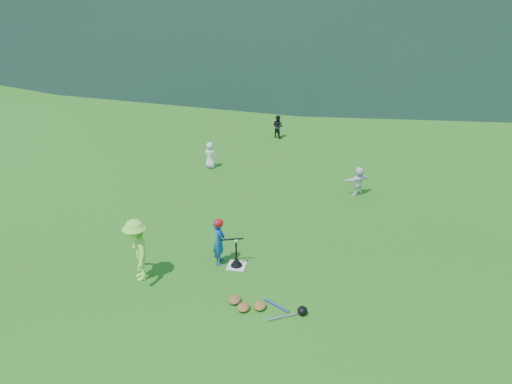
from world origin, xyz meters
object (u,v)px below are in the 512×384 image
batter_child (219,242)px  adult_coach (137,250)px  fielder_b (278,126)px  fielder_a (210,155)px  fielder_d (358,181)px  equipment_pile (260,306)px  home_plate (237,266)px  batting_tee (236,262)px

batter_child → adult_coach: 2.02m
adult_coach → fielder_b: 10.90m
fielder_b → fielder_a: bearing=91.7°
fielder_d → equipment_pile: 6.65m
home_plate → fielder_d: (2.92, 4.80, 0.47)m
adult_coach → fielder_b: bearing=140.0°
equipment_pile → fielder_d: bearing=72.2°
batter_child → adult_coach: (-1.72, -1.04, 0.18)m
adult_coach → batting_tee: bearing=82.5°
fielder_a → fielder_d: size_ratio=1.00×
home_plate → adult_coach: bearing=-156.1°
home_plate → fielder_d: bearing=58.7°
equipment_pile → batter_child: bearing=130.3°
home_plate → fielder_a: bearing=111.8°
fielder_a → adult_coach: bearing=101.0°
batter_child → fielder_b: (-0.08, 9.73, -0.12)m
adult_coach → batting_tee: size_ratio=2.35×
batter_child → adult_coach: size_ratio=0.77×
batter_child → batting_tee: (0.45, -0.08, -0.49)m
batter_child → equipment_pile: batter_child is taller
batter_child → adult_coach: bearing=119.3°
fielder_b → batting_tee: bearing=121.5°
fielder_a → equipment_pile: (3.31, -7.57, -0.42)m
equipment_pile → batting_tee: bearing=120.5°
home_plate → fielder_d: fielder_d is taller
fielder_a → fielder_b: (1.89, 3.76, 0.01)m
fielder_b → batting_tee: (0.53, -9.81, -0.37)m
batter_child → fielder_a: bearing=16.3°
batting_tee → equipment_pile: batting_tee is taller
batting_tee → adult_coach: bearing=-156.1°
fielder_d → adult_coach: bearing=13.7°
batter_child → equipment_pile: bearing=-141.6°
adult_coach → fielder_a: adult_coach is taller
batter_child → batting_tee: 0.67m
fielder_d → fielder_a: bearing=-48.0°
fielder_a → equipment_pile: fielder_a is taller
batting_tee → equipment_pile: 1.76m
batting_tee → equipment_pile: bearing=-59.5°
fielder_a → batting_tee: 6.53m
home_plate → equipment_pile: bearing=-59.5°
home_plate → equipment_pile: equipment_pile is taller
adult_coach → fielder_b: adult_coach is taller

